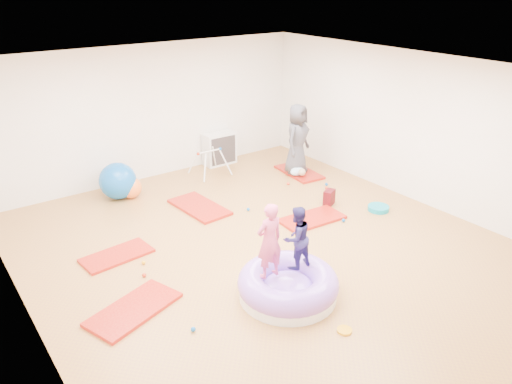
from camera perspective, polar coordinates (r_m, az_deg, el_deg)
room at (r=7.44m, az=1.36°, el=2.78°), size 7.01×8.01×2.81m
gym_mat_front_left at (r=6.89m, az=-13.80°, el=-12.90°), size 1.35×0.97×0.05m
gym_mat_mid_left at (r=8.13m, az=-15.61°, el=-7.00°), size 1.11×0.63×0.04m
gym_mat_center_back at (r=9.45m, az=-6.49°, el=-1.72°), size 0.73×1.32×0.05m
gym_mat_right at (r=9.01m, az=6.41°, el=-3.05°), size 1.20×0.66×0.05m
gym_mat_rear_right at (r=11.09m, az=4.94°, el=2.27°), size 0.69×1.22×0.05m
inflatable_cushion at (r=6.90m, az=3.67°, el=-10.62°), size 1.38×1.38×0.43m
child_pink at (r=6.46m, az=1.55°, el=-5.22°), size 0.39×0.26×1.06m
child_navy at (r=6.72m, az=4.67°, el=-4.86°), size 0.45×0.36×0.90m
adult_caregiver at (r=10.78m, az=4.72°, el=6.07°), size 0.87×0.74×1.52m
infant at (r=10.79m, az=4.85°, el=2.37°), size 0.34×0.34×0.20m
ball_pit_balls at (r=8.59m, az=1.50°, el=-4.24°), size 4.61×3.36×0.06m
exercise_ball_blue at (r=10.06m, az=-15.52°, el=1.23°), size 0.72×0.72×0.72m
exercise_ball_orange at (r=10.07m, az=-14.15°, el=0.52°), size 0.43×0.43×0.43m
infant_play_gym at (r=10.87m, az=-5.32°, el=3.80°), size 0.74×0.70×0.57m
cube_shelf at (r=11.54m, az=-4.18°, el=4.98°), size 0.74×0.36×0.74m
balance_disc at (r=9.58m, az=13.81°, el=-1.81°), size 0.39×0.39×0.09m
backpack at (r=9.59m, az=8.36°, el=-0.63°), size 0.30×0.25×0.29m
yellow_toy at (r=6.48m, az=10.07°, el=-15.30°), size 0.19×0.19×0.03m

